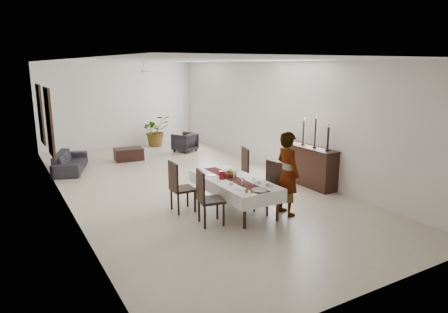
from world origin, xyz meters
TOP-DOWN VIEW (x-y plane):
  - floor at (0.00, 0.00)m, footprint 6.00×12.00m
  - ceiling at (0.00, 0.00)m, footprint 6.00×12.00m
  - wall_back at (0.00, 6.00)m, footprint 6.00×0.02m
  - wall_front at (0.00, -6.00)m, footprint 6.00×0.02m
  - wall_left at (-3.00, 0.00)m, footprint 0.02×12.00m
  - wall_right at (3.00, 0.00)m, footprint 0.02×12.00m
  - dining_table_top at (0.14, -2.23)m, footprint 0.91×2.16m
  - table_leg_fl at (-0.25, -3.26)m, footprint 0.06×0.06m
  - table_leg_fr at (0.54, -3.26)m, footprint 0.06×0.06m
  - table_leg_bl at (-0.26, -1.21)m, footprint 0.06×0.06m
  - table_leg_br at (0.53, -1.21)m, footprint 0.06×0.06m
  - tablecloth_top at (0.14, -2.23)m, footprint 1.07×2.32m
  - tablecloth_drape_left at (-0.39, -2.24)m, footprint 0.02×2.32m
  - tablecloth_drape_right at (0.66, -2.23)m, footprint 0.02×2.32m
  - tablecloth_drape_near at (0.14, -3.39)m, footprint 1.06×0.01m
  - tablecloth_drape_far at (0.13, -1.08)m, footprint 1.06×0.01m
  - table_runner at (0.14, -2.23)m, footprint 0.32×2.25m
  - red_pitcher at (-0.09, -2.10)m, footprint 0.14×0.14m
  - pitcher_handle at (-0.17, -2.10)m, footprint 0.11×0.02m
  - wine_glass_near at (0.25, -2.82)m, footprint 0.06×0.06m
  - wine_glass_mid at (0.05, -2.73)m, footprint 0.06×0.06m
  - wine_glass_far at (0.18, -2.19)m, footprint 0.06×0.06m
  - teacup_right at (0.41, -2.77)m, footprint 0.08×0.08m
  - saucer_right at (0.41, -2.77)m, footprint 0.13×0.13m
  - teacup_left at (-0.13, -2.55)m, footprint 0.08×0.08m
  - saucer_left at (-0.13, -2.55)m, footprint 0.13×0.13m
  - plate_near_right at (0.44, -3.04)m, footprint 0.22×0.22m
  - bread_near_right at (0.44, -3.04)m, footprint 0.08×0.08m
  - plate_near_left at (-0.13, -2.91)m, footprint 0.22×0.22m
  - plate_far_left at (-0.15, -1.74)m, footprint 0.22×0.22m
  - serving_tray at (0.14, -3.18)m, footprint 0.32×0.32m
  - jam_jar_a at (-0.06, -3.21)m, footprint 0.06×0.06m
  - jam_jar_b at (-0.15, -3.15)m, footprint 0.06×0.06m
  - fruit_basket at (0.18, -2.01)m, footprint 0.27×0.27m
  - fruit_red at (0.21, -1.99)m, footprint 0.08×0.08m
  - fruit_green at (0.14, -1.98)m, footprint 0.07×0.07m
  - fruit_yellow at (0.18, -2.05)m, footprint 0.08×0.08m
  - chair_right_near_seat at (0.66, -2.72)m, footprint 0.54×0.54m
  - chair_right_near_leg_fl at (0.88, -2.87)m, footprint 0.05×0.05m
  - chair_right_near_leg_fr at (0.81, -2.50)m, footprint 0.05×0.05m
  - chair_right_near_leg_bl at (0.52, -2.94)m, footprint 0.05×0.05m
  - chair_right_near_leg_br at (0.44, -2.57)m, footprint 0.05×0.05m
  - chair_right_near_back at (0.87, -2.68)m, footprint 0.13×0.46m
  - chair_right_far_seat at (0.68, -1.44)m, footprint 0.60×0.60m
  - chair_right_far_leg_fl at (0.83, -1.68)m, footprint 0.06×0.06m
  - chair_right_far_leg_fr at (0.93, -1.29)m, footprint 0.06×0.06m
  - chair_right_far_leg_bl at (0.44, -1.58)m, footprint 0.06×0.06m
  - chair_right_far_leg_br at (0.54, -1.19)m, footprint 0.06×0.06m
  - chair_right_far_back at (0.90, -1.49)m, footprint 0.17×0.49m
  - chair_left_near_seat at (-0.70, -2.72)m, footprint 0.55×0.55m
  - chair_left_near_leg_fl at (-0.85, -2.50)m, footprint 0.05×0.05m
  - chair_left_near_leg_fr at (-0.92, -2.88)m, footprint 0.05×0.05m
  - chair_left_near_leg_bl at (-0.47, -2.57)m, footprint 0.05×0.05m
  - chair_left_near_leg_br at (-0.54, -2.95)m, footprint 0.05×0.05m
  - chair_left_near_back at (-0.91, -2.69)m, footprint 0.12×0.47m
  - chair_left_far_seat at (-0.88, -1.77)m, footprint 0.47×0.47m
  - chair_left_far_leg_fl at (-1.07, -1.58)m, footprint 0.05×0.05m
  - chair_left_far_leg_fr at (-1.07, -1.96)m, footprint 0.05×0.05m
  - chair_left_far_leg_bl at (-0.68, -1.58)m, footprint 0.05×0.05m
  - chair_left_far_leg_br at (-0.69, -1.97)m, footprint 0.05×0.05m
  - chair_left_far_back at (-1.09, -1.77)m, footprint 0.05×0.47m
  - woman at (0.95, -3.04)m, footprint 0.45×0.66m
  - sideboard_body at (2.78, -1.68)m, footprint 0.44×1.67m
  - sideboard_top at (2.78, -1.68)m, footprint 0.49×1.73m
  - candlestick_near_base at (2.78, -2.29)m, footprint 0.11×0.11m
  - candlestick_near_shaft at (2.78, -2.29)m, footprint 0.06×0.06m
  - candlestick_near_candle at (2.78, -2.29)m, footprint 0.04×0.04m
  - candlestick_mid_base at (2.78, -1.85)m, footprint 0.11×0.11m
  - candlestick_mid_shaft at (2.78, -1.85)m, footprint 0.06×0.06m
  - candlestick_mid_candle at (2.78, -1.85)m, footprint 0.04×0.04m
  - candlestick_far_base at (2.78, -1.40)m, footprint 0.11×0.11m
  - candlestick_far_shaft at (2.78, -1.40)m, footprint 0.06×0.06m
  - candlestick_far_candle at (2.78, -1.40)m, footprint 0.04×0.04m
  - sofa at (-2.41, 2.99)m, footprint 1.33×2.07m
  - armchair at (1.70, 3.78)m, footprint 1.00×1.01m
  - coffee_table at (-0.48, 3.46)m, footprint 0.94×0.67m
  - potted_plant at (1.18, 5.32)m, footprint 1.16×1.03m
  - mirror_frame_near at (-2.96, 2.20)m, footprint 0.06×1.05m
  - mirror_glass_near at (-2.92, 2.20)m, footprint 0.01×0.90m
  - mirror_frame_far at (-2.96, 4.30)m, footprint 0.06×1.05m
  - mirror_glass_far at (-2.92, 4.30)m, footprint 0.01×0.90m
  - fan_rod at (0.00, 3.00)m, footprint 0.04×0.04m
  - fan_hub at (0.00, 3.00)m, footprint 0.16×0.16m
  - fan_blade_n at (0.00, 3.35)m, footprint 0.10×0.55m
  - fan_blade_s at (0.00, 2.65)m, footprint 0.10×0.55m
  - fan_blade_e at (0.35, 3.00)m, footprint 0.55×0.10m
  - fan_blade_w at (-0.35, 3.00)m, footprint 0.55×0.10m

SIDE VIEW (x-z plane):
  - floor at x=0.00m, z-range 0.00..0.00m
  - coffee_table at x=-0.48m, z-range 0.00..0.40m
  - chair_right_near_leg_fl at x=0.88m, z-range 0.00..0.45m
  - chair_right_near_leg_fr at x=0.81m, z-range 0.00..0.45m
  - chair_right_near_leg_bl at x=0.52m, z-range 0.00..0.45m
  - chair_right_near_leg_br at x=0.44m, z-range 0.00..0.45m
  - chair_left_far_leg_fl at x=-1.07m, z-range 0.00..0.46m
  - chair_left_far_leg_fr at x=-1.07m, z-range 0.00..0.46m
  - chair_left_far_leg_bl at x=-0.68m, z-range 0.00..0.46m
  - chair_left_far_leg_br at x=-0.69m, z-range 0.00..0.46m
  - chair_left_near_leg_fl at x=-0.85m, z-range 0.00..0.47m
  - chair_left_near_leg_fr at x=-0.92m, z-range 0.00..0.47m
  - chair_left_near_leg_bl at x=-0.47m, z-range 0.00..0.47m
  - chair_left_near_leg_br at x=-0.54m, z-range 0.00..0.47m
  - chair_right_far_leg_fl at x=0.83m, z-range 0.00..0.48m
  - chair_right_far_leg_fr at x=0.93m, z-range 0.00..0.48m
  - chair_right_far_leg_bl at x=0.44m, z-range 0.00..0.48m
  - chair_right_far_leg_br at x=0.54m, z-range 0.00..0.48m
  - sofa at x=-2.41m, z-range 0.00..0.56m
  - table_leg_fl at x=-0.25m, z-range 0.00..0.63m
  - table_leg_fr at x=0.54m, z-range 0.00..0.63m
  - table_leg_bl at x=-0.26m, z-range 0.00..0.63m
  - table_leg_br at x=0.53m, z-range 0.00..0.63m
  - armchair at x=1.70m, z-range 0.00..0.68m
  - chair_right_near_seat at x=0.66m, z-range 0.45..0.51m
  - chair_left_far_seat at x=-0.88m, z-range 0.46..0.52m
  - chair_left_near_seat at x=-0.70m, z-range 0.47..0.52m
  - sideboard_body at x=2.78m, z-range 0.00..1.00m
  - chair_right_far_seat at x=0.68m, z-range 0.48..0.54m
  - tablecloth_drape_left at x=-0.39m, z-range 0.41..0.68m
  - tablecloth_drape_right at x=0.66m, z-range 0.41..0.68m
  - tablecloth_drape_near at x=0.14m, z-range 0.41..0.68m
  - tablecloth_drape_far at x=0.13m, z-range 0.41..0.68m
  - potted_plant at x=1.18m, z-range 0.00..1.19m
  - dining_table_top at x=0.14m, z-range 0.63..0.67m
  - tablecloth_top at x=0.14m, z-range 0.67..0.68m
  - table_runner at x=0.14m, z-range 0.68..0.69m
  - saucer_right at x=0.41m, z-range 0.68..0.69m
  - saucer_left at x=-0.13m, z-range 0.68..0.69m
  - plate_near_right at x=0.44m, z-range 0.68..0.70m
  - plate_near_left at x=-0.13m, z-range 0.68..0.70m
  - plate_far_left at x=-0.15m, z-range 0.68..0.70m
  - serving_tray at x=0.14m, z-range 0.68..0.70m
  - teacup_right at x=0.41m, z-range 0.68..0.74m
  - teacup_left at x=-0.13m, z-range 0.68..0.74m
  - bread_near_right at x=0.44m, z-range 0.67..0.76m
  - jam_jar_a at x=-0.06m, z-range 0.68..0.75m
  - jam_jar_b at x=-0.15m, z-range 0.68..0.75m
  - fruit_basket at x=0.18m, z-range 0.68..0.77m
  - wine_glass_near at x=0.25m, z-range 0.68..0.84m
  - wine_glass_mid at x=0.05m, z-range 0.68..0.84m
  - wine_glass_far at x=0.18m, z-range 0.68..0.84m
  - red_pitcher at x=-0.09m, z-range 0.68..0.86m
  - pitcher_handle at x=-0.17m, z-range 0.72..0.83m
  - chair_right_near_back at x=0.87m, z-range 0.50..1.08m
  - fruit_red at x=0.21m, z-range 0.76..0.84m
  - fruit_green at x=0.14m, z-range 0.76..0.83m
  - fruit_yellow at x=0.18m, z-range 0.76..0.83m
  - chair_left_far_back at x=-1.09m, z-range 0.51..1.11m
  - chair_left_near_back at x=-0.91m, z-range 0.52..1.12m
  - chair_right_far_back at x=0.90m, z-range 0.54..1.16m
  - woman at x=0.95m, z-range 0.00..1.77m
  - sideboard_top at x=2.78m, z-range 1.00..1.03m
  - candlestick_near_base at x=2.78m, z-range 1.03..1.07m
  - candlestick_mid_base at x=2.78m, z-range 1.03..1.07m
  - candlestick_far_base at x=2.78m, z-range 1.03..1.07m
  - candlestick_near_shaft at x=2.78m, z-range 1.07..1.62m
  - candlestick_far_shaft at x=2.78m, z-range 1.07..1.68m
  - candlestick_mid_shaft at x=2.78m, z-range 1.07..1.79m
  - wall_back at x=0.00m, z-range 0.00..3.20m
  - wall_front at x=0.00m, z-range 0.00..3.20m
  - wall_left at x=-3.00m, z-range 0.00..3.20m
  - wall_right at x=3.00m, z-range 0.00..3.20m
  - mirror_frame_near at x=-2.96m, z-range 0.67..2.53m
  - mirror_glass_near at x=-2.92m, z-range 0.75..2.45m
  - mirror_frame_far at x=-2.96m, z-range 0.67..2.53m
  - mirror_glass_far at x=-2.92m, z-range 0.75..2.45m
  - candlestick_near_candle at x=2.78m, z-range 1.62..1.71m
  - candlestick_far_candle at x=2.78m, z-range 1.68..1.77m
  - candlestick_mid_candle at x=2.78m, z-range 1.79..1.88m
  - fan_hub at x=0.00m, z-range 2.86..2.94m
  - fan_blade_n at x=0.00m, z-range 2.89..2.91m
  - fan_blade_s at x=0.00m, z-range 2.89..2.91m
  - fan_blade_e at x=0.35m, z-range 2.89..2.91m
  - fan_blade_w at x=-0.35m, z-range 2.89..2.91m
  - fan_rod at x=0.00m, z-range 3.00..3.20m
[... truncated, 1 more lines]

